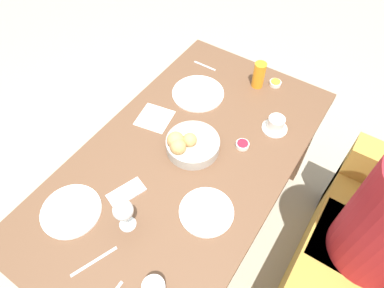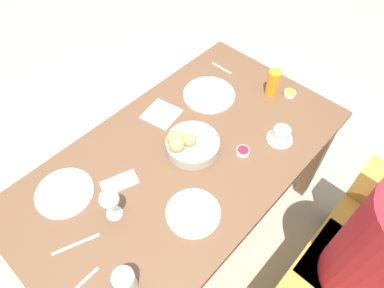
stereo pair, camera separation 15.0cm
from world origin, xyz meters
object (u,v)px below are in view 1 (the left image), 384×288
object	(u,v)px
napkin	(155,118)
juice_glass	(259,75)
seated_person	(375,241)
wine_glass	(123,211)
bread_basket	(189,144)
plate_near_left	(198,93)
plate_near_right	(71,211)
jam_bowl_berry	(242,145)
spoon_coffee	(205,66)
fork_silver	(94,261)
plate_far_center	(206,212)
jam_bowl_honey	(275,83)
coffee_cup	(276,124)
cell_phone	(126,193)

from	to	relation	value
napkin	juice_glass	bearing A→B (deg)	147.57
seated_person	wine_glass	world-z (taller)	seated_person
bread_basket	juice_glass	size ratio (longest dim) A/B	1.69
plate_near_left	wine_glass	world-z (taller)	wine_glass
plate_near_right	jam_bowl_berry	distance (m)	0.77
spoon_coffee	napkin	bearing A→B (deg)	0.59
jam_bowl_berry	plate_near_left	bearing A→B (deg)	-116.36
seated_person	spoon_coffee	xyz separation A→B (m)	(-0.36, -1.11, 0.21)
fork_silver	spoon_coffee	xyz separation A→B (m)	(-1.12, -0.24, 0.00)
plate_near_right	spoon_coffee	bearing A→B (deg)	-178.27
bread_basket	napkin	world-z (taller)	bread_basket
spoon_coffee	plate_far_center	bearing A→B (deg)	32.57
wine_glass	jam_bowl_honey	distance (m)	1.04
plate_near_left	spoon_coffee	size ratio (longest dim) A/B	1.95
coffee_cup	fork_silver	world-z (taller)	coffee_cup
seated_person	napkin	distance (m)	1.13
plate_near_left	spoon_coffee	world-z (taller)	plate_near_left
bread_basket	fork_silver	xyz separation A→B (m)	(0.60, -0.00, -0.04)
jam_bowl_berry	juice_glass	bearing A→B (deg)	-162.25
fork_silver	napkin	size ratio (longest dim) A/B	0.96
plate_near_left	juice_glass	world-z (taller)	juice_glass
bread_basket	cell_phone	world-z (taller)	bread_basket
jam_bowl_berry	napkin	bearing A→B (deg)	-79.10
coffee_cup	jam_bowl_berry	world-z (taller)	coffee_cup
coffee_cup	bread_basket	bearing A→B (deg)	-39.62
plate_far_center	wine_glass	world-z (taller)	wine_glass
jam_bowl_berry	bread_basket	bearing A→B (deg)	-52.31
juice_glass	jam_bowl_berry	bearing A→B (deg)	17.75
seated_person	napkin	xyz separation A→B (m)	(0.10, -1.10, 0.21)
seated_person	wine_glass	distance (m)	1.09
fork_silver	cell_phone	world-z (taller)	cell_phone
juice_glass	plate_near_right	bearing A→B (deg)	-14.81
bread_basket	coffee_cup	xyz separation A→B (m)	(-0.32, 0.27, -0.01)
coffee_cup	cell_phone	xyz separation A→B (m)	(0.65, -0.35, -0.03)
fork_silver	cell_phone	distance (m)	0.29
coffee_cup	cell_phone	distance (m)	0.74
seated_person	cell_phone	distance (m)	1.09
cell_phone	jam_bowl_berry	bearing A→B (deg)	149.50
wine_glass	napkin	distance (m)	0.56
jam_bowl_honey	wine_glass	bearing A→B (deg)	-7.45
juice_glass	plate_far_center	bearing A→B (deg)	12.26
bread_basket	napkin	xyz separation A→B (m)	(-0.06, -0.24, -0.04)
napkin	plate_far_center	bearing A→B (deg)	58.96
plate_near_left	plate_near_right	bearing A→B (deg)	-3.93
coffee_cup	jam_bowl_honey	bearing A→B (deg)	-155.45
fork_silver	napkin	xyz separation A→B (m)	(-0.67, -0.24, 0.00)
plate_near_right	cell_phone	xyz separation A→B (m)	(-0.18, 0.13, -0.00)
juice_glass	fork_silver	bearing A→B (deg)	-3.31
plate_near_left	fork_silver	xyz separation A→B (m)	(0.92, 0.15, -0.00)
bread_basket	fork_silver	distance (m)	0.60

